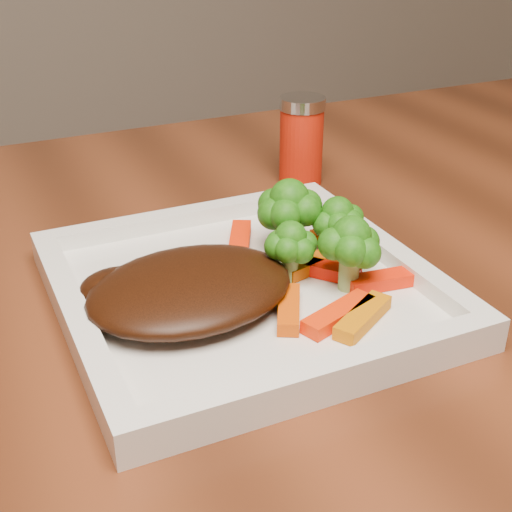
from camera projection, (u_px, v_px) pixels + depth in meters
name	position (u px, v px, depth m)	size (l,w,h in m)	color
plate	(244.00, 294.00, 0.54)	(0.27, 0.27, 0.01)	white
steak	(190.00, 289.00, 0.51)	(0.15, 0.12, 0.03)	#321407
broccoli_0	(289.00, 214.00, 0.57)	(0.06, 0.06, 0.07)	#126B11
broccoli_1	(337.00, 221.00, 0.57)	(0.05, 0.05, 0.06)	#256B11
broccoli_2	(350.00, 253.00, 0.53)	(0.06, 0.06, 0.06)	#356D12
broccoli_3	(291.00, 244.00, 0.54)	(0.05, 0.05, 0.06)	#1C6E12
carrot_0	(339.00, 314.00, 0.50)	(0.06, 0.02, 0.01)	#FD2E04
carrot_1	(387.00, 280.00, 0.54)	(0.06, 0.02, 0.01)	#F31F03
carrot_2	(289.00, 309.00, 0.50)	(0.06, 0.02, 0.01)	#D74603
carrot_3	(339.00, 235.00, 0.61)	(0.05, 0.01, 0.01)	#E94303
carrot_4	(240.00, 240.00, 0.60)	(0.06, 0.02, 0.01)	#FF2904
carrot_5	(325.00, 270.00, 0.55)	(0.06, 0.01, 0.01)	#FF1604
carrot_6	(314.00, 263.00, 0.56)	(0.06, 0.02, 0.01)	#CF5003
spice_shaker	(301.00, 141.00, 0.74)	(0.04, 0.04, 0.09)	red
carrot_7	(363.00, 317.00, 0.49)	(0.06, 0.02, 0.01)	#D16D03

